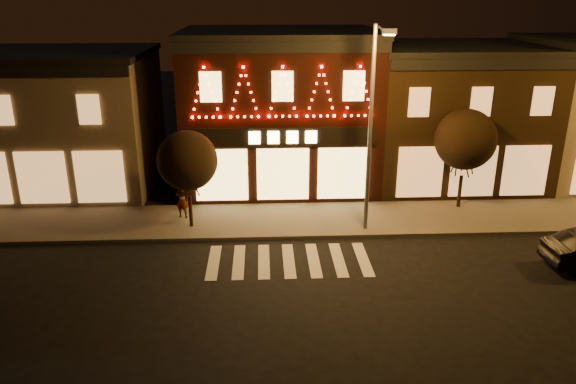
{
  "coord_description": "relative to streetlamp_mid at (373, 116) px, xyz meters",
  "views": [
    {
      "loc": [
        -0.98,
        -15.89,
        10.2
      ],
      "look_at": [
        -0.03,
        4.0,
        2.94
      ],
      "focal_mm": 34.55,
      "sensor_mm": 36.0,
      "label": 1
    }
  ],
  "objects": [
    {
      "name": "sidewalk_far",
      "position": [
        -1.59,
        1.51,
        -5.24
      ],
      "size": [
        44.0,
        4.0,
        0.15
      ],
      "primitive_type": "cube",
      "color": "#47423D",
      "rests_on": "ground"
    },
    {
      "name": "tree_left",
      "position": [
        -7.85,
        0.87,
        -2.08
      ],
      "size": [
        2.64,
        2.64,
        4.41
      ],
      "rotation": [
        0.0,
        0.0,
        -0.13
      ],
      "color": "black",
      "rests_on": "sidewalk_far"
    },
    {
      "name": "building_left",
      "position": [
        -16.59,
        7.51,
        -1.66
      ],
      "size": [
        12.2,
        8.28,
        7.3
      ],
      "color": "#695D4B",
      "rests_on": "ground"
    },
    {
      "name": "ground",
      "position": [
        -3.59,
        -6.49,
        -5.32
      ],
      "size": [
        120.0,
        120.0,
        0.0
      ],
      "primitive_type": "plane",
      "color": "black",
      "rests_on": "ground"
    },
    {
      "name": "pedestrian",
      "position": [
        -8.35,
        1.91,
        -4.32
      ],
      "size": [
        0.71,
        0.56,
        1.69
      ],
      "primitive_type": "imported",
      "rotation": [
        0.0,
        0.0,
        2.86
      ],
      "color": "gray",
      "rests_on": "sidewalk_far"
    },
    {
      "name": "building_pulp",
      "position": [
        -3.59,
        7.49,
        -1.15
      ],
      "size": [
        10.2,
        8.34,
        8.3
      ],
      "color": "black",
      "rests_on": "ground"
    },
    {
      "name": "tree_right",
      "position": [
        5.06,
        2.69,
        -1.77
      ],
      "size": [
        2.9,
        2.9,
        4.86
      ],
      "rotation": [
        0.0,
        0.0,
        0.23
      ],
      "color": "black",
      "rests_on": "sidewalk_far"
    },
    {
      "name": "streetlamp_mid",
      "position": [
        0.0,
        0.0,
        0.0
      ],
      "size": [
        0.58,
        2.02,
        8.81
      ],
      "rotation": [
        0.0,
        0.0,
        -0.09
      ],
      "color": "#59595E",
      "rests_on": "sidewalk_far"
    },
    {
      "name": "building_right_a",
      "position": [
        5.91,
        7.51,
        -1.56
      ],
      "size": [
        9.2,
        8.28,
        7.5
      ],
      "color": "#342312",
      "rests_on": "ground"
    }
  ]
}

